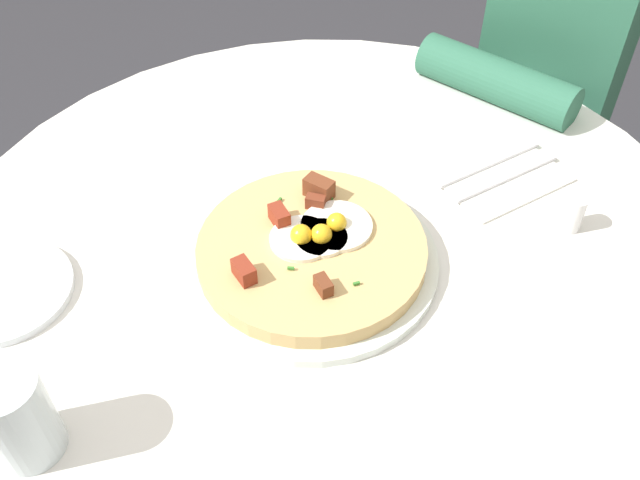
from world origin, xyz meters
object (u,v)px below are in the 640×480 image
(dining_table, at_px, (328,327))
(water_glass, at_px, (17,417))
(breakfast_pizza, at_px, (310,247))
(bread_plate, at_px, (2,291))
(pizza_plate, at_px, (310,259))
(salt_shaker, at_px, (573,213))
(knife, at_px, (489,163))
(person_seated, at_px, (538,141))
(fork, at_px, (506,177))

(dining_table, bearing_deg, water_glass, -16.79)
(breakfast_pizza, height_order, bread_plate, breakfast_pizza)
(pizza_plate, bearing_deg, salt_shaker, 129.77)
(pizza_plate, relative_size, knife, 1.73)
(dining_table, bearing_deg, bread_plate, -47.82)
(salt_shaker, bearing_deg, bread_plate, -51.58)
(person_seated, bearing_deg, bread_plate, -23.68)
(pizza_plate, relative_size, salt_shaker, 6.19)
(bread_plate, relative_size, knife, 0.92)
(water_glass, height_order, salt_shaker, water_glass)
(fork, height_order, salt_shaker, salt_shaker)
(pizza_plate, xyz_separation_m, salt_shaker, (-0.22, 0.26, 0.02))
(person_seated, height_order, water_glass, person_seated)
(fork, bearing_deg, knife, 90.00)
(person_seated, bearing_deg, knife, 0.58)
(bread_plate, bearing_deg, pizza_plate, 127.17)
(dining_table, distance_m, person_seated, 0.70)
(breakfast_pizza, xyz_separation_m, fork, (-0.27, 0.16, -0.02))
(pizza_plate, distance_m, knife, 0.31)
(breakfast_pizza, relative_size, salt_shaker, 5.55)
(dining_table, height_order, person_seated, person_seated)
(knife, height_order, water_glass, water_glass)
(breakfast_pizza, bearing_deg, person_seated, 170.26)
(bread_plate, bearing_deg, salt_shaker, 128.42)
(fork, bearing_deg, bread_plate, 166.65)
(fork, relative_size, water_glass, 1.68)
(dining_table, distance_m, knife, 0.33)
(water_glass, xyz_separation_m, salt_shaker, (-0.57, 0.38, -0.03))
(water_glass, bearing_deg, fork, 155.79)
(pizza_plate, height_order, bread_plate, pizza_plate)
(breakfast_pizza, distance_m, fork, 0.31)
(fork, distance_m, water_glass, 0.68)
(person_seated, bearing_deg, water_glass, -12.60)
(knife, xyz_separation_m, salt_shaker, (0.07, 0.13, 0.02))
(bread_plate, relative_size, salt_shaker, 3.29)
(breakfast_pizza, height_order, knife, breakfast_pizza)
(water_glass, bearing_deg, salt_shaker, 146.25)
(fork, xyz_separation_m, water_glass, (0.62, -0.28, 0.05))
(dining_table, height_order, salt_shaker, salt_shaker)
(dining_table, bearing_deg, salt_shaker, 123.62)
(breakfast_pizza, relative_size, fork, 1.55)
(pizza_plate, bearing_deg, water_glass, -18.49)
(pizza_plate, bearing_deg, breakfast_pizza, -165.94)
(pizza_plate, bearing_deg, dining_table, 177.13)
(person_seated, xyz_separation_m, knife, (0.44, 0.00, 0.26))
(knife, xyz_separation_m, water_glass, (0.63, -0.25, 0.05))
(breakfast_pizza, distance_m, water_glass, 0.37)
(bread_plate, bearing_deg, breakfast_pizza, 127.44)
(person_seated, xyz_separation_m, bread_plate, (0.95, -0.42, 0.26))
(person_seated, bearing_deg, breakfast_pizza, -9.74)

